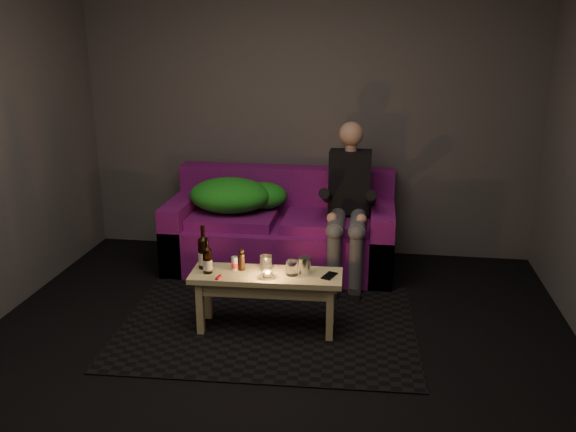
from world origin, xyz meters
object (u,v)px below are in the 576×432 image
object	(u,v)px
beer_bottle_a	(204,253)
person	(348,200)
beer_bottle_b	(207,260)
sofa	(282,233)
steel_cup	(305,265)
coffee_table	(266,284)

from	to	relation	value
beer_bottle_a	person	bearing A→B (deg)	47.46
person	beer_bottle_b	size ratio (longest dim) A/B	5.08
sofa	steel_cup	world-z (taller)	sofa
person	steel_cup	bearing A→B (deg)	-103.22
beer_bottle_a	beer_bottle_b	distance (m)	0.10
coffee_table	beer_bottle_b	distance (m)	0.43
sofa	beer_bottle_a	xyz separation A→B (m)	(-0.35, -1.17, 0.23)
sofa	beer_bottle_b	size ratio (longest dim) A/B	7.61
beer_bottle_b	steel_cup	bearing A→B (deg)	7.60
person	steel_cup	world-z (taller)	person
coffee_table	beer_bottle_b	xyz separation A→B (m)	(-0.39, -0.05, 0.17)
person	beer_bottle_b	distance (m)	1.41
coffee_table	beer_bottle_a	xyz separation A→B (m)	(-0.44, 0.03, 0.19)
beer_bottle_a	steel_cup	bearing A→B (deg)	0.33
sofa	person	xyz separation A→B (m)	(0.57, -0.15, 0.36)
coffee_table	steel_cup	world-z (taller)	steel_cup
beer_bottle_a	sofa	bearing A→B (deg)	73.09
beer_bottle_b	coffee_table	bearing A→B (deg)	6.99
sofa	person	bearing A→B (deg)	-15.07
person	coffee_table	xyz separation A→B (m)	(-0.49, -1.05, -0.32)
beer_bottle_a	beer_bottle_b	world-z (taller)	beer_bottle_a
sofa	person	distance (m)	0.70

